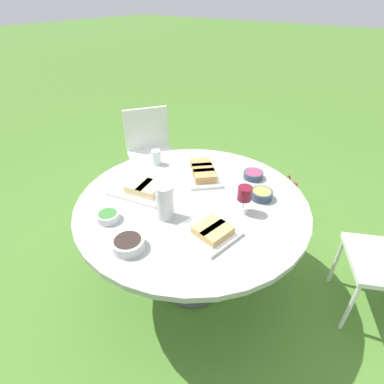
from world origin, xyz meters
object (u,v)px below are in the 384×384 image
at_px(chair_near_right, 150,147).
at_px(water_pitcher, 165,202).
at_px(dining_table, 192,212).
at_px(wine_glass, 245,194).
at_px(handbag, 283,197).

distance_m(chair_near_right, water_pitcher, 1.47).
distance_m(dining_table, water_pitcher, 0.29).
height_order(water_pitcher, wine_glass, water_pitcher).
distance_m(water_pitcher, wine_glass, 0.45).
distance_m(wine_glass, handbag, 1.43).
bearing_deg(water_pitcher, chair_near_right, -132.61).
bearing_deg(wine_glass, dining_table, -74.38).
bearing_deg(chair_near_right, wine_glass, 64.45).
relative_size(chair_near_right, water_pitcher, 4.31).
bearing_deg(dining_table, handbag, 172.09).
xyz_separation_m(dining_table, water_pitcher, (0.22, -0.03, 0.20)).
relative_size(dining_table, water_pitcher, 6.91).
bearing_deg(dining_table, chair_near_right, -124.75).
distance_m(dining_table, wine_glass, 0.38).
height_order(wine_glass, handbag, wine_glass).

